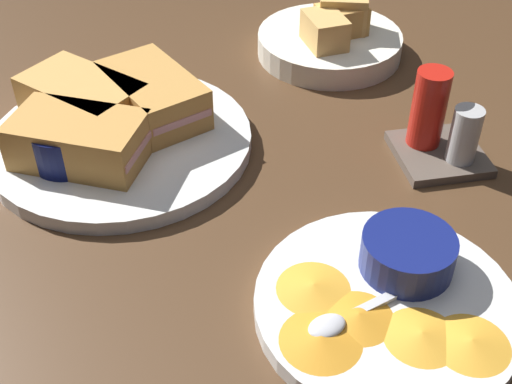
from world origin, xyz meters
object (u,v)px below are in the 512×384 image
object	(u,v)px
sandwich_half_far	(83,100)
sandwich_half_extra	(79,140)
plate_chips_companion	(386,306)
condiment_caddy	(440,129)
plate_sandwich_main	(121,141)
spoon_by_gravy_ramekin	(341,320)
ramekin_dark_sauce	(65,142)
sandwich_half_near	(153,95)
bread_basket_rear	(331,39)
spoon_by_dark_ramekin	(122,142)
ramekin_light_gravy	(408,252)

from	to	relation	value
sandwich_half_far	sandwich_half_extra	distance (cm)	7.56
sandwich_half_far	plate_chips_companion	world-z (taller)	sandwich_half_far
plate_chips_companion	condiment_caddy	distance (cm)	23.44
plate_sandwich_main	spoon_by_gravy_ramekin	world-z (taller)	spoon_by_gravy_ramekin
condiment_caddy	plate_chips_companion	bearing A→B (deg)	-32.02
ramekin_dark_sauce	spoon_by_gravy_ramekin	world-z (taller)	ramekin_dark_sauce
plate_sandwich_main	sandwich_half_near	xyz separation A→B (cm)	(-3.61, 3.94, 3.20)
plate_chips_companion	bread_basket_rear	xyz separation A→B (cm)	(-43.48, 7.35, 1.53)
plate_sandwich_main	bread_basket_rear	distance (cm)	32.10
sandwich_half_near	sandwich_half_extra	distance (cm)	10.69
sandwich_half_far	bread_basket_rear	xyz separation A→B (cm)	(-12.01, 31.42, -1.67)
spoon_by_dark_ramekin	ramekin_dark_sauce	bearing A→B (deg)	-72.51
sandwich_half_extra	spoon_by_dark_ramekin	distance (cm)	4.97
bread_basket_rear	ramekin_dark_sauce	bearing A→B (deg)	-59.57
plate_sandwich_main	ramekin_light_gravy	world-z (taller)	ramekin_light_gravy
plate_sandwich_main	ramekin_dark_sauce	distance (cm)	7.02
ramekin_dark_sauce	spoon_by_gravy_ramekin	size ratio (longest dim) A/B	0.75
sandwich_half_near	sandwich_half_far	distance (cm)	7.56
sandwich_half_extra	bread_basket_rear	size ratio (longest dim) A/B	0.80
spoon_by_dark_ramekin	spoon_by_gravy_ramekin	xyz separation A→B (cm)	(27.36, 15.86, 0.00)
sandwich_half_near	bread_basket_rear	bearing A→B (deg)	117.34
sandwich_half_near	sandwich_half_far	size ratio (longest dim) A/B	1.03
ramekin_dark_sauce	ramekin_light_gravy	size ratio (longest dim) A/B	0.93
spoon_by_dark_ramekin	plate_sandwich_main	bearing A→B (deg)	-173.77
sandwich_half_extra	plate_sandwich_main	bearing A→B (deg)	132.45
plate_sandwich_main	sandwich_half_far	xyz separation A→B (cm)	(-3.94, -3.61, 3.20)
sandwich_half_far	ramekin_dark_sauce	bearing A→B (deg)	-12.69
sandwich_half_extra	bread_basket_rear	xyz separation A→B (cm)	(-19.56, 31.76, -1.67)
sandwich_half_far	spoon_by_dark_ramekin	bearing A→B (deg)	33.66
ramekin_light_gravy	ramekin_dark_sauce	bearing A→B (deg)	-126.14
condiment_caddy	ramekin_dark_sauce	bearing A→B (deg)	-96.42
spoon_by_gravy_ramekin	sandwich_half_extra	bearing A→B (deg)	-141.92
sandwich_half_extra	spoon_by_gravy_ramekin	xyz separation A→B (cm)	(25.51, 19.99, -2.04)
ramekin_light_gravy	spoon_by_dark_ramekin	bearing A→B (deg)	-134.40
bread_basket_rear	spoon_by_dark_ramekin	bearing A→B (deg)	-57.32
sandwich_half_far	sandwich_half_extra	bearing A→B (deg)	-2.55
sandwich_half_far	spoon_by_dark_ramekin	world-z (taller)	sandwich_half_far
condiment_caddy	ramekin_light_gravy	bearing A→B (deg)	-30.30
ramekin_light_gravy	condiment_caddy	distance (cm)	19.10
plate_sandwich_main	ramekin_dark_sauce	xyz separation A→B (cm)	(3.49, -5.28, 3.04)
sandwich_half_extra	condiment_caddy	xyz separation A→B (cm)	(4.17, 36.76, -0.59)
plate_sandwich_main	condiment_caddy	size ratio (longest dim) A/B	2.96
sandwich_half_extra	condiment_caddy	distance (cm)	37.00
plate_chips_companion	spoon_by_gravy_ramekin	size ratio (longest dim) A/B	2.22
sandwich_half_far	condiment_caddy	distance (cm)	38.27
ramekin_dark_sauce	sandwich_half_extra	bearing A→B (deg)	84.93
spoon_by_dark_ramekin	spoon_by_gravy_ramekin	distance (cm)	31.62
sandwich_half_near	plate_chips_companion	world-z (taller)	sandwich_half_near
bread_basket_rear	sandwich_half_near	bearing A→B (deg)	-62.66
sandwich_half_far	bread_basket_rear	world-z (taller)	bread_basket_rear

